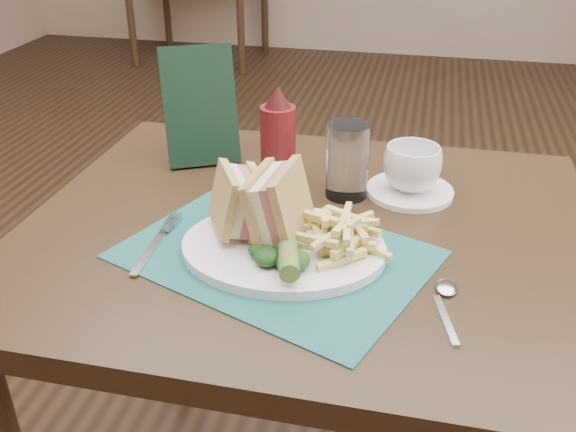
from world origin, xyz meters
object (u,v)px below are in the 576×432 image
object	(u,v)px
check_presenter	(200,106)
sandwich_half_a	(224,203)
ketchup_bottle	(278,139)
drinking_glass	(347,161)
plate	(284,248)
coffee_cup	(412,168)
sandwich_half_b	(265,202)
saucer	(410,191)
table_bg_left	(200,5)
table_main	(305,398)
placemat	(276,254)

from	to	relation	value
check_presenter	sandwich_half_a	bearing A→B (deg)	-90.98
ketchup_bottle	drinking_glass	bearing A→B (deg)	-0.75
plate	coffee_cup	distance (m)	0.30
sandwich_half_b	ketchup_bottle	world-z (taller)	ketchup_bottle
plate	sandwich_half_a	distance (m)	0.11
drinking_glass	sandwich_half_b	bearing A→B (deg)	-115.64
coffee_cup	ketchup_bottle	bearing A→B (deg)	-172.88
saucer	ketchup_bottle	distance (m)	0.25
sandwich_half_a	plate	bearing A→B (deg)	-37.01
plate	sandwich_half_a	world-z (taller)	sandwich_half_a
saucer	drinking_glass	size ratio (longest dim) A/B	1.15
drinking_glass	table_bg_left	bearing A→B (deg)	113.67
table_main	coffee_cup	bearing A→B (deg)	43.67
coffee_cup	drinking_glass	xyz separation A→B (m)	(-0.11, -0.03, 0.02)
table_bg_left	ketchup_bottle	size ratio (longest dim) A/B	4.84
placemat	ketchup_bottle	bearing A→B (deg)	102.34
plate	coffee_cup	size ratio (longest dim) A/B	3.02
saucer	sandwich_half_a	bearing A→B (deg)	-139.35
table_bg_left	placemat	distance (m)	3.97
sandwich_half_a	check_presenter	world-z (taller)	check_presenter
plate	table_bg_left	bearing A→B (deg)	107.49
table_bg_left	plate	bearing A→B (deg)	-68.38
table_main	placemat	bearing A→B (deg)	-106.11
plate	coffee_cup	bearing A→B (deg)	50.40
check_presenter	saucer	bearing A→B (deg)	-35.17
table_main	check_presenter	size ratio (longest dim) A/B	4.06
plate	check_presenter	world-z (taller)	check_presenter
table_main	sandwich_half_b	xyz separation A→B (m)	(-0.05, -0.08, 0.45)
table_bg_left	sandwich_half_a	bearing A→B (deg)	-69.57
coffee_cup	table_bg_left	bearing A→B (deg)	115.33
placemat	check_presenter	bearing A→B (deg)	125.40
table_main	sandwich_half_a	world-z (taller)	sandwich_half_a
plate	coffee_cup	world-z (taller)	coffee_cup
sandwich_half_b	plate	bearing A→B (deg)	-20.23
plate	check_presenter	size ratio (longest dim) A/B	1.35
plate	check_presenter	xyz separation A→B (m)	(-0.23, 0.30, 0.10)
placemat	sandwich_half_b	world-z (taller)	sandwich_half_b
table_main	coffee_cup	size ratio (longest dim) A/B	9.07
sandwich_half_b	saucer	xyz separation A→B (m)	(0.20, 0.22, -0.07)
table_main	saucer	distance (m)	0.43
saucer	table_main	bearing A→B (deg)	-136.33
table_main	table_bg_left	bearing A→B (deg)	112.39
saucer	drinking_glass	distance (m)	0.13
sandwich_half_a	check_presenter	size ratio (longest dim) A/B	0.45
placemat	ketchup_bottle	size ratio (longest dim) A/B	2.29
sandwich_half_b	saucer	distance (m)	0.31
saucer	check_presenter	world-z (taller)	check_presenter
table_bg_left	saucer	xyz separation A→B (m)	(1.62, -3.43, 0.38)
ketchup_bottle	check_presenter	bearing A→B (deg)	151.99
sandwich_half_a	sandwich_half_b	xyz separation A→B (m)	(0.06, 0.00, 0.01)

